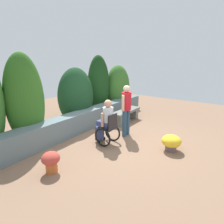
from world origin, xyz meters
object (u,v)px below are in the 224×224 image
Objects in this scene: stone_bench at (126,114)px; person_in_wheelchair at (107,123)px; person_standing_companion at (126,107)px; flower_pot_terracotta_by_wall at (51,160)px; flower_pot_purple_near at (171,142)px.

person_in_wheelchair reaches higher than stone_bench.
person_in_wheelchair is 0.81× the size of person_standing_companion.
person_in_wheelchair is at bearing 171.94° from person_standing_companion.
person_standing_companion is (0.85, -0.14, 0.33)m from person_in_wheelchair.
stone_bench is at bearing 6.98° from flower_pot_terracotta_by_wall.
person_standing_companion is at bearing -5.10° from flower_pot_terracotta_by_wall.
flower_pot_purple_near is at bearing -35.32° from flower_pot_terracotta_by_wall.
flower_pot_terracotta_by_wall is (-3.91, -0.48, -0.03)m from stone_bench.
stone_bench is at bearing 59.11° from flower_pot_purple_near.
stone_bench is 1.52m from person_standing_companion.
stone_bench is at bearing 32.80° from person_standing_companion.
person_in_wheelchair is 2.76× the size of flower_pot_terracotta_by_wall.
person_in_wheelchair is at bearing -172.47° from stone_bench.
stone_bench is 3.94m from flower_pot_terracotta_by_wall.
person_standing_companion reaches higher than flower_pot_terracotta_by_wall.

